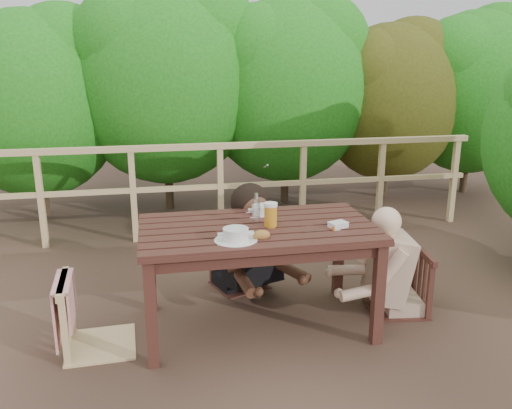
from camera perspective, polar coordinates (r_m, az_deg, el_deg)
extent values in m
plane|color=brown|center=(4.00, 0.14, -12.68)|extent=(60.00, 60.00, 0.00)
cube|color=#3A1D16|center=(3.84, 0.14, -7.78)|extent=(1.61, 0.91, 0.75)
cube|color=tan|center=(3.69, -16.70, -7.83)|extent=(0.49, 0.49, 0.95)
cube|color=#3A1D16|center=(4.45, -1.78, -3.87)|extent=(0.52, 0.52, 0.82)
cube|color=#3A1D16|center=(4.19, 15.02, -5.21)|extent=(0.50, 0.50, 0.89)
cube|color=tan|center=(5.67, -3.79, 1.50)|extent=(5.60, 0.10, 1.01)
cylinder|color=white|center=(3.42, -2.17, -3.29)|extent=(0.28, 0.28, 0.09)
cylinder|color=white|center=(3.96, 0.60, -0.63)|extent=(0.24, 0.24, 0.08)
ellipsoid|color=olive|center=(3.46, 0.60, -3.27)|extent=(0.11, 0.09, 0.07)
cylinder|color=gold|center=(3.68, 1.57, -1.17)|extent=(0.09, 0.09, 0.18)
cylinder|color=silver|center=(3.75, 0.03, -0.46)|extent=(0.05, 0.05, 0.23)
cube|color=white|center=(3.71, 8.73, -2.24)|extent=(0.14, 0.12, 0.05)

